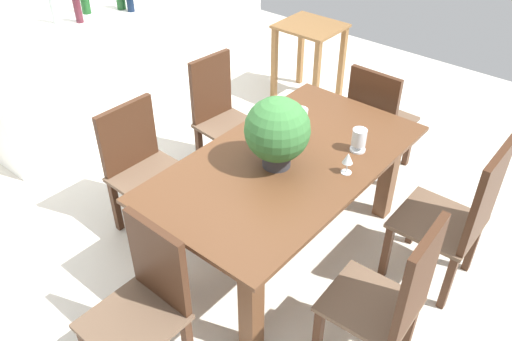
# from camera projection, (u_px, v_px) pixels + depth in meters

# --- Properties ---
(ground_plane) EXTENTS (7.04, 7.04, 0.00)m
(ground_plane) POSITION_uv_depth(u_px,v_px,m) (251.00, 228.00, 3.73)
(ground_plane) COLOR silver
(dining_table) EXTENTS (1.79, 0.99, 0.73)m
(dining_table) POSITION_uv_depth(u_px,v_px,m) (287.00, 179.00, 3.23)
(dining_table) COLOR brown
(dining_table) RESTS_ON ground
(chair_far_left) EXTENTS (0.48, 0.42, 0.91)m
(chair_far_left) POSITION_uv_depth(u_px,v_px,m) (140.00, 162.00, 3.50)
(chair_far_left) COLOR #422616
(chair_far_left) RESTS_ON ground
(chair_head_end) EXTENTS (0.44, 0.43, 0.93)m
(chair_head_end) POSITION_uv_depth(u_px,v_px,m) (146.00, 299.00, 2.57)
(chair_head_end) COLOR #422616
(chair_head_end) RESTS_ON ground
(chair_far_right) EXTENTS (0.45, 0.50, 0.95)m
(chair_far_right) POSITION_uv_depth(u_px,v_px,m) (221.00, 113.00, 4.01)
(chair_far_right) COLOR #422616
(chair_far_right) RESTS_ON ground
(chair_foot_end) EXTENTS (0.45, 0.44, 0.92)m
(chair_foot_end) POSITION_uv_depth(u_px,v_px,m) (377.00, 117.00, 3.98)
(chair_foot_end) COLOR #422616
(chair_foot_end) RESTS_ON ground
(chair_near_left) EXTENTS (0.43, 0.46, 1.03)m
(chair_near_left) POSITION_uv_depth(u_px,v_px,m) (392.00, 299.00, 2.52)
(chair_near_left) COLOR #422616
(chair_near_left) RESTS_ON ground
(chair_near_right) EXTENTS (0.47, 0.48, 1.04)m
(chair_near_right) POSITION_uv_depth(u_px,v_px,m) (461.00, 214.00, 3.00)
(chair_near_right) COLOR #422616
(chair_near_right) RESTS_ON ground
(flower_centerpiece) EXTENTS (0.38, 0.38, 0.44)m
(flower_centerpiece) POSITION_uv_depth(u_px,v_px,m) (277.00, 131.00, 2.95)
(flower_centerpiece) COLOR #333338
(flower_centerpiece) RESTS_ON dining_table
(crystal_vase_left) EXTENTS (0.09, 0.09, 0.20)m
(crystal_vase_left) POSITION_uv_depth(u_px,v_px,m) (300.00, 121.00, 3.27)
(crystal_vase_left) COLOR silver
(crystal_vase_left) RESTS_ON dining_table
(crystal_vase_center_near) EXTENTS (0.10, 0.10, 0.15)m
(crystal_vase_center_near) POSITION_uv_depth(u_px,v_px,m) (359.00, 139.00, 3.17)
(crystal_vase_center_near) COLOR silver
(crystal_vase_center_near) RESTS_ON dining_table
(wine_glass) EXTENTS (0.06, 0.06, 0.14)m
(wine_glass) POSITION_uv_depth(u_px,v_px,m) (348.00, 159.00, 2.98)
(wine_glass) COLOR silver
(wine_glass) RESTS_ON dining_table
(kitchen_counter) EXTENTS (1.57, 0.69, 0.94)m
(kitchen_counter) POSITION_uv_depth(u_px,v_px,m) (72.00, 81.00, 4.55)
(kitchen_counter) COLOR silver
(kitchen_counter) RESTS_ON ground
(wine_bottle_amber) EXTENTS (0.08, 0.08, 0.29)m
(wine_bottle_amber) POSITION_uv_depth(u_px,v_px,m) (85.00, 0.00, 4.51)
(wine_bottle_amber) COLOR #194C1E
(wine_bottle_amber) RESTS_ON kitchen_counter
(wine_bottle_tall) EXTENTS (0.06, 0.06, 0.31)m
(wine_bottle_tall) POSITION_uv_depth(u_px,v_px,m) (54.00, 8.00, 4.31)
(wine_bottle_tall) COLOR #B2BFB7
(wine_bottle_tall) RESTS_ON kitchen_counter
(wine_bottle_dark) EXTENTS (0.06, 0.06, 0.26)m
(wine_bottle_dark) POSITION_uv_depth(u_px,v_px,m) (78.00, 9.00, 4.34)
(wine_bottle_dark) COLOR #511E28
(wine_bottle_dark) RESTS_ON kitchen_counter
(wine_bottle_green) EXTENTS (0.06, 0.06, 0.24)m
(wine_bottle_green) POSITION_uv_depth(u_px,v_px,m) (130.00, 0.00, 4.56)
(wine_bottle_green) COLOR #0F1E38
(wine_bottle_green) RESTS_ON kitchen_counter
(side_table) EXTENTS (0.52, 0.57, 0.75)m
(side_table) POSITION_uv_depth(u_px,v_px,m) (309.00, 45.00, 4.96)
(side_table) COLOR brown
(side_table) RESTS_ON ground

